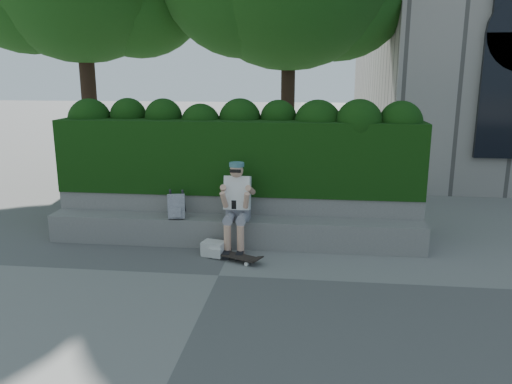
# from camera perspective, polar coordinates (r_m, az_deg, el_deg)

# --- Properties ---
(ground) EXTENTS (80.00, 80.00, 0.00)m
(ground) POSITION_cam_1_polar(r_m,az_deg,el_deg) (6.94, -4.30, -9.50)
(ground) COLOR slate
(ground) RESTS_ON ground
(bench_ledge) EXTENTS (6.00, 0.45, 0.45)m
(bench_ledge) POSITION_cam_1_polar(r_m,az_deg,el_deg) (8.02, -2.64, -4.55)
(bench_ledge) COLOR gray
(bench_ledge) RESTS_ON ground
(planter_wall) EXTENTS (6.00, 0.50, 0.75)m
(planter_wall) POSITION_cam_1_polar(r_m,az_deg,el_deg) (8.42, -2.13, -2.58)
(planter_wall) COLOR gray
(planter_wall) RESTS_ON ground
(hedge) EXTENTS (6.00, 1.00, 1.20)m
(hedge) POSITION_cam_1_polar(r_m,az_deg,el_deg) (8.42, -1.96, 4.23)
(hedge) COLOR black
(hedge) RESTS_ON planter_wall
(person) EXTENTS (0.40, 0.76, 1.38)m
(person) POSITION_cam_1_polar(r_m,az_deg,el_deg) (7.68, -2.20, -1.25)
(person) COLOR gray
(person) RESTS_ON ground
(skateboard) EXTENTS (0.85, 0.54, 0.09)m
(skateboard) POSITION_cam_1_polar(r_m,az_deg,el_deg) (7.44, -2.66, -7.27)
(skateboard) COLOR black
(skateboard) RESTS_ON ground
(backpack_plaid) EXTENTS (0.29, 0.20, 0.39)m
(backpack_plaid) POSITION_cam_1_polar(r_m,az_deg,el_deg) (7.99, -9.10, -1.61)
(backpack_plaid) COLOR #AAABAF
(backpack_plaid) RESTS_ON bench_ledge
(backpack_ground) EXTENTS (0.38, 0.31, 0.22)m
(backpack_ground) POSITION_cam_1_polar(r_m,az_deg,el_deg) (7.63, -4.84, -6.45)
(backpack_ground) COLOR silver
(backpack_ground) RESTS_ON ground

